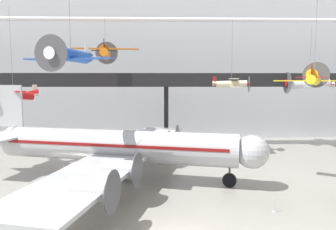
{
  "coord_description": "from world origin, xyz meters",
  "views": [
    {
      "loc": [
        -1.13,
        -19.87,
        9.92
      ],
      "look_at": [
        -0.21,
        12.93,
        6.43
      ],
      "focal_mm": 35.0,
      "sensor_mm": 36.0,
      "label": 1
    }
  ],
  "objects_px": {
    "suspended_plane_orange_highwing": "(105,52)",
    "suspended_plane_cream_biplane": "(232,83)",
    "suspended_plane_yellow_lowwing": "(314,78)",
    "suspended_plane_red_highwing": "(13,94)",
    "suspended_plane_blue_trainer": "(71,56)",
    "suspended_plane_silver_racer": "(309,84)",
    "stanchion_barrier": "(274,208)",
    "airliner_silver_main": "(116,146)"
  },
  "relations": [
    {
      "from": "suspended_plane_cream_biplane",
      "to": "suspended_plane_silver_racer",
      "type": "bearing_deg",
      "value": 25.88
    },
    {
      "from": "airliner_silver_main",
      "to": "suspended_plane_blue_trainer",
      "type": "xyz_separation_m",
      "value": [
        -3.1,
        -4.03,
        8.63
      ]
    },
    {
      "from": "suspended_plane_silver_racer",
      "to": "suspended_plane_blue_trainer",
      "type": "distance_m",
      "value": 35.72
    },
    {
      "from": "airliner_silver_main",
      "to": "suspended_plane_cream_biplane",
      "type": "distance_m",
      "value": 19.57
    },
    {
      "from": "suspended_plane_orange_highwing",
      "to": "suspended_plane_yellow_lowwing",
      "type": "xyz_separation_m",
      "value": [
        21.19,
        -14.05,
        -3.42
      ]
    },
    {
      "from": "suspended_plane_yellow_lowwing",
      "to": "stanchion_barrier",
      "type": "bearing_deg",
      "value": 167.87
    },
    {
      "from": "suspended_plane_blue_trainer",
      "to": "suspended_plane_cream_biplane",
      "type": "bearing_deg",
      "value": 147.84
    },
    {
      "from": "suspended_plane_silver_racer",
      "to": "suspended_plane_red_highwing",
      "type": "bearing_deg",
      "value": 14.7
    },
    {
      "from": "suspended_plane_cream_biplane",
      "to": "suspended_plane_yellow_lowwing",
      "type": "relative_size",
      "value": 1.1
    },
    {
      "from": "airliner_silver_main",
      "to": "suspended_plane_silver_racer",
      "type": "bearing_deg",
      "value": 44.61
    },
    {
      "from": "suspended_plane_orange_highwing",
      "to": "suspended_plane_cream_biplane",
      "type": "relative_size",
      "value": 0.91
    },
    {
      "from": "suspended_plane_yellow_lowwing",
      "to": "suspended_plane_blue_trainer",
      "type": "xyz_separation_m",
      "value": [
        -21.62,
        -1.56,
        1.86
      ]
    },
    {
      "from": "suspended_plane_silver_racer",
      "to": "suspended_plane_yellow_lowwing",
      "type": "bearing_deg",
      "value": 65.59
    },
    {
      "from": "suspended_plane_silver_racer",
      "to": "suspended_plane_orange_highwing",
      "type": "xyz_separation_m",
      "value": [
        -29.23,
        -4.13,
        4.24
      ]
    },
    {
      "from": "suspended_plane_yellow_lowwing",
      "to": "suspended_plane_red_highwing",
      "type": "relative_size",
      "value": 0.8
    },
    {
      "from": "suspended_plane_blue_trainer",
      "to": "suspended_plane_red_highwing",
      "type": "height_order",
      "value": "suspended_plane_blue_trainer"
    },
    {
      "from": "suspended_plane_silver_racer",
      "to": "stanchion_barrier",
      "type": "relative_size",
      "value": 9.26
    },
    {
      "from": "suspended_plane_silver_racer",
      "to": "airliner_silver_main",
      "type": "bearing_deg",
      "value": 30.05
    },
    {
      "from": "suspended_plane_silver_racer",
      "to": "stanchion_barrier",
      "type": "xyz_separation_m",
      "value": [
        -13.5,
        -24.26,
        -9.0
      ]
    },
    {
      "from": "suspended_plane_orange_highwing",
      "to": "suspended_plane_blue_trainer",
      "type": "distance_m",
      "value": 15.69
    },
    {
      "from": "suspended_plane_silver_racer",
      "to": "suspended_plane_cream_biplane",
      "type": "xyz_separation_m",
      "value": [
        -12.35,
        -3.71,
        0.17
      ]
    },
    {
      "from": "airliner_silver_main",
      "to": "suspended_plane_blue_trainer",
      "type": "bearing_deg",
      "value": -113.52
    },
    {
      "from": "airliner_silver_main",
      "to": "suspended_plane_silver_racer",
      "type": "height_order",
      "value": "suspended_plane_silver_racer"
    },
    {
      "from": "suspended_plane_silver_racer",
      "to": "stanchion_barrier",
      "type": "distance_m",
      "value": 29.18
    },
    {
      "from": "suspended_plane_red_highwing",
      "to": "suspended_plane_blue_trainer",
      "type": "bearing_deg",
      "value": 92.82
    },
    {
      "from": "suspended_plane_yellow_lowwing",
      "to": "stanchion_barrier",
      "type": "xyz_separation_m",
      "value": [
        -5.46,
        -6.09,
        -9.82
      ]
    },
    {
      "from": "suspended_plane_silver_racer",
      "to": "suspended_plane_orange_highwing",
      "type": "relative_size",
      "value": 1.13
    },
    {
      "from": "suspended_plane_yellow_lowwing",
      "to": "stanchion_barrier",
      "type": "relative_size",
      "value": 8.16
    },
    {
      "from": "suspended_plane_cream_biplane",
      "to": "stanchion_barrier",
      "type": "xyz_separation_m",
      "value": [
        -1.14,
        -20.55,
        -9.17
      ]
    },
    {
      "from": "suspended_plane_silver_racer",
      "to": "suspended_plane_orange_highwing",
      "type": "bearing_deg",
      "value": 7.49
    },
    {
      "from": "suspended_plane_orange_highwing",
      "to": "suspended_plane_yellow_lowwing",
      "type": "relative_size",
      "value": 1.0
    },
    {
      "from": "suspended_plane_cream_biplane",
      "to": "suspended_plane_red_highwing",
      "type": "height_order",
      "value": "suspended_plane_cream_biplane"
    },
    {
      "from": "suspended_plane_blue_trainer",
      "to": "stanchion_barrier",
      "type": "bearing_deg",
      "value": 89.38
    },
    {
      "from": "suspended_plane_red_highwing",
      "to": "stanchion_barrier",
      "type": "relative_size",
      "value": 10.26
    },
    {
      "from": "suspended_plane_red_highwing",
      "to": "stanchion_barrier",
      "type": "xyz_separation_m",
      "value": [
        25.18,
        -13.72,
        -8.05
      ]
    },
    {
      "from": "suspended_plane_yellow_lowwing",
      "to": "suspended_plane_blue_trainer",
      "type": "relative_size",
      "value": 1.11
    },
    {
      "from": "suspended_plane_yellow_lowwing",
      "to": "suspended_plane_blue_trainer",
      "type": "distance_m",
      "value": 21.75
    },
    {
      "from": "suspended_plane_silver_racer",
      "to": "suspended_plane_orange_highwing",
      "type": "height_order",
      "value": "suspended_plane_orange_highwing"
    },
    {
      "from": "suspended_plane_yellow_lowwing",
      "to": "suspended_plane_red_highwing",
      "type": "bearing_deg",
      "value": 105.74
    },
    {
      "from": "suspended_plane_orange_highwing",
      "to": "suspended_plane_cream_biplane",
      "type": "height_order",
      "value": "suspended_plane_orange_highwing"
    },
    {
      "from": "suspended_plane_silver_racer",
      "to": "suspended_plane_red_highwing",
      "type": "xyz_separation_m",
      "value": [
        -38.68,
        -10.53,
        -0.95
      ]
    },
    {
      "from": "suspended_plane_orange_highwing",
      "to": "stanchion_barrier",
      "type": "bearing_deg",
      "value": -148.16
    }
  ]
}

